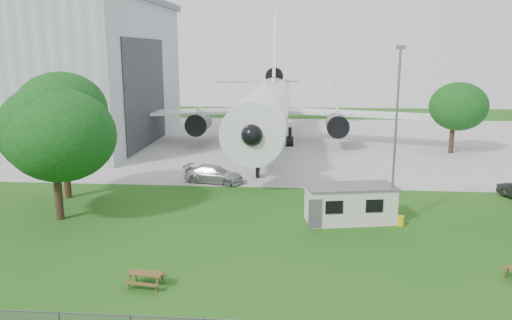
{
  "coord_description": "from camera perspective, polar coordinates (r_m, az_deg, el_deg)",
  "views": [
    {
      "loc": [
        1.56,
        -27.37,
        11.73
      ],
      "look_at": [
        -1.32,
        8.0,
        4.0
      ],
      "focal_mm": 35.0,
      "sensor_mm": 36.0,
      "label": 1
    }
  ],
  "objects": [
    {
      "name": "ground",
      "position": [
        29.82,
        1.3,
        -10.88
      ],
      "size": [
        160.0,
        160.0,
        0.0
      ],
      "primitive_type": "plane",
      "color": "#2F661E"
    },
    {
      "name": "concrete_apron",
      "position": [
        66.43,
        3.23,
        2.11
      ],
      "size": [
        120.0,
        46.0,
        0.03
      ],
      "primitive_type": "cube",
      "color": "#B7B7B2",
      "rests_on": "ground"
    },
    {
      "name": "airliner",
      "position": [
        63.65,
        1.43,
        6.46
      ],
      "size": [
        46.36,
        47.73,
        17.69
      ],
      "color": "white",
      "rests_on": "ground"
    },
    {
      "name": "site_cabin",
      "position": [
        35.65,
        10.73,
        -4.92
      ],
      "size": [
        6.95,
        3.84,
        2.62
      ],
      "color": "silver",
      "rests_on": "ground"
    },
    {
      "name": "picnic_west",
      "position": [
        26.85,
        -12.44,
        -13.92
      ],
      "size": [
        1.98,
        1.73,
        0.76
      ],
      "primitive_type": null,
      "rotation": [
        0.0,
        0.0,
        -0.13
      ],
      "color": "brown",
      "rests_on": "ground"
    },
    {
      "name": "lamp_mast",
      "position": [
        34.69,
        15.63,
        2.33
      ],
      "size": [
        0.16,
        0.16,
        12.0
      ],
      "primitive_type": "cylinder",
      "color": "slate",
      "rests_on": "ground"
    },
    {
      "name": "tree_west_big",
      "position": [
        42.52,
        -21.37,
        5.42
      ],
      "size": [
        7.64,
        7.64,
        11.1
      ],
      "color": "#382619",
      "rests_on": "ground"
    },
    {
      "name": "tree_west_small",
      "position": [
        37.14,
        -22.19,
        2.96
      ],
      "size": [
        7.52,
        7.52,
        10.06
      ],
      "color": "#382619",
      "rests_on": "ground"
    },
    {
      "name": "tree_far_apron",
      "position": [
        62.32,
        21.72,
        5.49
      ],
      "size": [
        6.67,
        6.67,
        8.63
      ],
      "color": "#382619",
      "rests_on": "ground"
    },
    {
      "name": "car_apron_van",
      "position": [
        45.57,
        -4.84,
        -1.65
      ],
      "size": [
        5.75,
        3.29,
        1.57
      ],
      "primitive_type": "imported",
      "rotation": [
        0.0,
        0.0,
        1.36
      ],
      "color": "#B0B3B8",
      "rests_on": "ground"
    }
  ]
}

